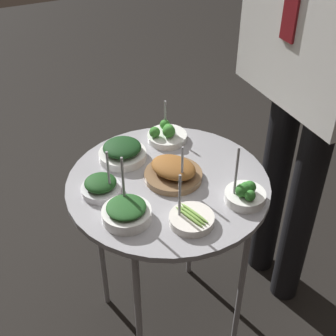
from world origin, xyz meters
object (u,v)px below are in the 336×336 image
(bowl_broccoli_front_center, at_px, (245,194))
(bowl_spinach_mid_left, at_px, (122,152))
(bowl_broccoli_front_right, at_px, (166,134))
(bowl_asparagus_far_rim, at_px, (191,219))
(bowl_spinach_back_right, at_px, (127,212))
(bowl_roast_center, at_px, (173,171))
(serving_cart, at_px, (168,196))
(waiter_figure, at_px, (322,22))
(bowl_spinach_back_left, at_px, (101,186))

(bowl_broccoli_front_center, distance_m, bowl_spinach_mid_left, 0.41)
(bowl_broccoli_front_right, height_order, bowl_asparagus_far_rim, bowl_asparagus_far_rim)
(bowl_spinach_back_right, bearing_deg, bowl_spinach_mid_left, 161.63)
(bowl_spinach_mid_left, distance_m, bowl_broccoli_front_right, 0.17)
(bowl_roast_center, relative_size, bowl_broccoli_front_right, 1.34)
(serving_cart, relative_size, bowl_broccoli_front_right, 5.18)
(bowl_broccoli_front_right, bearing_deg, serving_cart, -23.67)
(bowl_roast_center, height_order, bowl_broccoli_front_right, bowl_roast_center)
(bowl_roast_center, height_order, bowl_asparagus_far_rim, bowl_asparagus_far_rim)
(bowl_roast_center, height_order, waiter_figure, waiter_figure)
(bowl_spinach_back_right, bearing_deg, bowl_spinach_back_left, -168.62)
(serving_cart, bearing_deg, bowl_spinach_back_right, -59.63)
(bowl_spinach_back_left, bearing_deg, bowl_asparagus_far_rim, 38.75)
(bowl_broccoli_front_right, height_order, bowl_spinach_back_left, bowl_spinach_back_left)
(bowl_broccoli_front_right, bearing_deg, bowl_spinach_mid_left, -77.09)
(bowl_roast_center, bearing_deg, bowl_asparagus_far_rim, -11.46)
(bowl_asparagus_far_rim, bearing_deg, waiter_figure, 111.38)
(bowl_asparagus_far_rim, bearing_deg, serving_cart, 174.39)
(bowl_broccoli_front_center, bearing_deg, serving_cart, -137.44)
(serving_cart, relative_size, bowl_spinach_back_right, 3.86)
(bowl_broccoli_front_center, height_order, bowl_broccoli_front_right, bowl_broccoli_front_center)
(serving_cart, xyz_separation_m, bowl_broccoli_front_right, (-0.20, 0.09, 0.08))
(bowl_roast_center, bearing_deg, bowl_spinach_back_right, -60.82)
(bowl_broccoli_front_center, distance_m, bowl_spinach_back_left, 0.41)
(serving_cart, bearing_deg, bowl_asparagus_far_rim, -5.61)
(bowl_spinach_back_left, relative_size, bowl_asparagus_far_rim, 0.98)
(bowl_roast_center, distance_m, waiter_figure, 0.60)
(bowl_spinach_mid_left, bearing_deg, serving_cart, 26.05)
(bowl_roast_center, bearing_deg, serving_cart, -71.45)
(bowl_spinach_mid_left, height_order, waiter_figure, waiter_figure)
(serving_cart, distance_m, bowl_broccoli_front_right, 0.24)
(bowl_roast_center, distance_m, bowl_asparagus_far_rim, 0.20)
(serving_cart, bearing_deg, waiter_figure, 91.47)
(serving_cart, height_order, bowl_asparagus_far_rim, bowl_asparagus_far_rim)
(bowl_roast_center, relative_size, bowl_asparagus_far_rim, 1.13)
(bowl_broccoli_front_right, bearing_deg, waiter_figure, 64.29)
(bowl_spinach_back_right, height_order, waiter_figure, waiter_figure)
(bowl_spinach_back_right, relative_size, bowl_broccoli_front_right, 1.34)
(bowl_spinach_mid_left, xyz_separation_m, bowl_asparagus_far_rim, (0.35, 0.06, -0.01))
(bowl_spinach_back_right, relative_size, bowl_roast_center, 1.01)
(waiter_figure, bearing_deg, serving_cart, -88.53)
(serving_cart, relative_size, bowl_asparagus_far_rim, 4.37)
(bowl_spinach_mid_left, bearing_deg, waiter_figure, 74.97)
(bowl_spinach_mid_left, relative_size, bowl_asparagus_far_rim, 0.96)
(bowl_asparagus_far_rim, xyz_separation_m, waiter_figure, (-0.20, 0.51, 0.39))
(bowl_broccoli_front_right, distance_m, waiter_figure, 0.58)
(bowl_spinach_back_left, bearing_deg, waiter_figure, 88.12)
(bowl_roast_center, xyz_separation_m, bowl_broccoli_front_right, (-0.20, 0.07, -0.00))
(bowl_spinach_mid_left, relative_size, bowl_broccoli_front_right, 1.14)
(bowl_spinach_back_right, relative_size, bowl_broccoli_front_center, 0.97)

